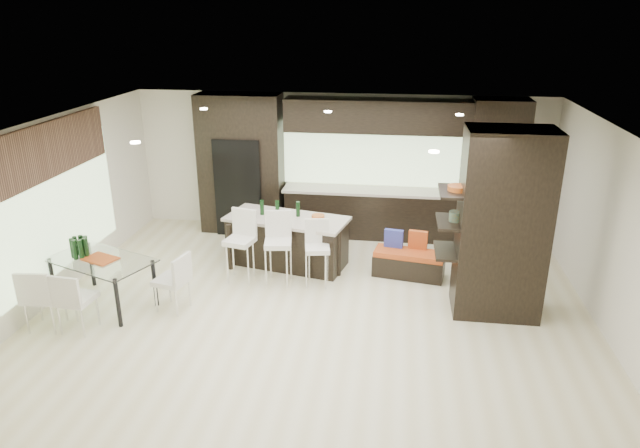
# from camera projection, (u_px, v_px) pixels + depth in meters

# --- Properties ---
(ground) EXTENTS (8.00, 8.00, 0.00)m
(ground) POSITION_uv_depth(u_px,v_px,m) (314.00, 311.00, 8.39)
(ground) COLOR beige
(ground) RESTS_ON ground
(back_wall) EXTENTS (8.00, 0.02, 2.70)m
(back_wall) POSITION_uv_depth(u_px,v_px,m) (340.00, 163.00, 11.16)
(back_wall) COLOR white
(back_wall) RESTS_ON ground
(left_wall) EXTENTS (0.02, 7.00, 2.70)m
(left_wall) POSITION_uv_depth(u_px,v_px,m) (47.00, 212.00, 8.43)
(left_wall) COLOR white
(left_wall) RESTS_ON ground
(right_wall) EXTENTS (0.02, 7.00, 2.70)m
(right_wall) POSITION_uv_depth(u_px,v_px,m) (618.00, 240.00, 7.40)
(right_wall) COLOR white
(right_wall) RESTS_ON ground
(ceiling) EXTENTS (8.00, 7.00, 0.02)m
(ceiling) POSITION_uv_depth(u_px,v_px,m) (314.00, 129.00, 7.44)
(ceiling) COLOR white
(ceiling) RESTS_ON ground
(window_left) EXTENTS (0.04, 3.20, 1.90)m
(window_left) POSITION_uv_depth(u_px,v_px,m) (57.00, 208.00, 8.61)
(window_left) COLOR #B2D199
(window_left) RESTS_ON left_wall
(window_back) EXTENTS (3.40, 0.04, 1.20)m
(window_back) POSITION_uv_depth(u_px,v_px,m) (371.00, 155.00, 10.98)
(window_back) COLOR #B2D199
(window_back) RESTS_ON back_wall
(stone_accent) EXTENTS (0.08, 3.00, 0.80)m
(stone_accent) POSITION_uv_depth(u_px,v_px,m) (49.00, 150.00, 8.29)
(stone_accent) COLOR brown
(stone_accent) RESTS_ON left_wall
(ceiling_spots) EXTENTS (4.00, 3.00, 0.02)m
(ceiling_spots) POSITION_uv_depth(u_px,v_px,m) (316.00, 127.00, 7.68)
(ceiling_spots) COLOR white
(ceiling_spots) RESTS_ON ceiling
(back_cabinetry) EXTENTS (6.80, 0.68, 2.70)m
(back_cabinetry) POSITION_uv_depth(u_px,v_px,m) (365.00, 168.00, 10.79)
(back_cabinetry) COLOR black
(back_cabinetry) RESTS_ON ground
(refrigerator) EXTENTS (0.90, 0.68, 1.90)m
(refrigerator) POSITION_uv_depth(u_px,v_px,m) (242.00, 184.00, 11.19)
(refrigerator) COLOR black
(refrigerator) RESTS_ON ground
(partition_column) EXTENTS (1.20, 0.80, 2.70)m
(partition_column) POSITION_uv_depth(u_px,v_px,m) (502.00, 224.00, 7.95)
(partition_column) COLOR black
(partition_column) RESTS_ON ground
(kitchen_island) EXTENTS (2.19, 1.31, 0.85)m
(kitchen_island) POSITION_uv_depth(u_px,v_px,m) (287.00, 241.00, 9.82)
(kitchen_island) COLOR black
(kitchen_island) RESTS_ON ground
(stool_left) EXTENTS (0.51, 0.51, 0.95)m
(stool_left) POSITION_uv_depth(u_px,v_px,m) (240.00, 253.00, 9.19)
(stool_left) COLOR silver
(stool_left) RESTS_ON ground
(stool_mid) EXTENTS (0.48, 0.48, 0.95)m
(stool_mid) POSITION_uv_depth(u_px,v_px,m) (278.00, 256.00, 9.11)
(stool_mid) COLOR silver
(stool_mid) RESTS_ON ground
(stool_right) EXTENTS (0.44, 0.44, 0.86)m
(stool_right) POSITION_uv_depth(u_px,v_px,m) (317.00, 260.00, 9.06)
(stool_right) COLOR silver
(stool_right) RESTS_ON ground
(bench) EXTENTS (1.21, 0.63, 0.44)m
(bench) POSITION_uv_depth(u_px,v_px,m) (409.00, 264.00, 9.43)
(bench) COLOR black
(bench) RESTS_ON ground
(floor_vase) EXTENTS (0.47, 0.47, 1.12)m
(floor_vase) POSITION_uv_depth(u_px,v_px,m) (475.00, 276.00, 8.21)
(floor_vase) COLOR #45523B
(floor_vase) RESTS_ON ground
(dining_table) EXTENTS (1.74, 1.36, 0.74)m
(dining_table) POSITION_uv_depth(u_px,v_px,m) (104.00, 282.00, 8.46)
(dining_table) COLOR white
(dining_table) RESTS_ON ground
(chair_near) EXTENTS (0.49, 0.49, 0.83)m
(chair_near) POSITION_uv_depth(u_px,v_px,m) (77.00, 303.00, 7.77)
(chair_near) COLOR silver
(chair_near) RESTS_ON ground
(chair_far) EXTENTS (0.50, 0.50, 0.85)m
(chair_far) POSITION_uv_depth(u_px,v_px,m) (44.00, 300.00, 7.82)
(chair_far) COLOR silver
(chair_far) RESTS_ON ground
(chair_end) EXTENTS (0.53, 0.53, 0.81)m
(chair_end) POSITION_uv_depth(u_px,v_px,m) (172.00, 284.00, 8.31)
(chair_end) COLOR silver
(chair_end) RESTS_ON ground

